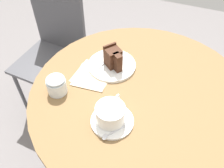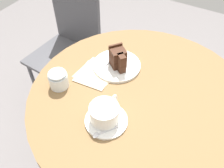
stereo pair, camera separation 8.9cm
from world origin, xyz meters
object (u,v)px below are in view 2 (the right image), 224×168
at_px(coffee_cup, 105,113).
at_px(cafe_chair, 70,37).
at_px(cake_plate, 117,65).
at_px(napkin, 96,74).
at_px(teaspoon, 104,132).
at_px(sugar_pot, 58,79).
at_px(cake_slice, 118,58).
at_px(fork, 115,57).
at_px(saucer, 106,121).

relative_size(coffee_cup, cafe_chair, 0.15).
xyz_separation_m(cake_plate, napkin, (-0.09, 0.05, -0.00)).
bearing_deg(cake_plate, napkin, 149.25).
xyz_separation_m(teaspoon, cafe_chair, (0.60, 0.64, -0.23)).
xyz_separation_m(coffee_cup, napkin, (0.17, 0.15, -0.04)).
relative_size(coffee_cup, sugar_pot, 1.76).
relative_size(cake_slice, fork, 0.70).
distance_m(cake_plate, fork, 0.05).
distance_m(cake_slice, napkin, 0.11).
height_order(coffee_cup, napkin, coffee_cup).
relative_size(cake_plate, cafe_chair, 0.22).
height_order(coffee_cup, sugar_pot, sugar_pot).
relative_size(cake_plate, sugar_pot, 2.63).
distance_m(cake_slice, fork, 0.07).
distance_m(cake_plate, cafe_chair, 0.63).
height_order(fork, sugar_pot, sugar_pot).
relative_size(saucer, fork, 1.12).
relative_size(saucer, cake_plate, 0.73).
bearing_deg(teaspoon, sugar_pot, -73.74).
xyz_separation_m(cake_plate, fork, (0.04, 0.03, 0.01)).
bearing_deg(cafe_chair, coffee_cup, -38.51).
relative_size(coffee_cup, napkin, 0.81).
height_order(saucer, teaspoon, teaspoon).
distance_m(teaspoon, sugar_pot, 0.29).
distance_m(saucer, coffee_cup, 0.04).
xyz_separation_m(cake_plate, sugar_pot, (-0.21, 0.14, 0.03)).
relative_size(cake_plate, cake_slice, 2.18).
height_order(saucer, cafe_chair, cafe_chair).
bearing_deg(cafe_chair, cake_slice, -26.16).
relative_size(saucer, coffee_cup, 1.10).
height_order(saucer, napkin, saucer).
bearing_deg(teaspoon, coffee_cup, -114.45).
relative_size(saucer, napkin, 0.88).
relative_size(coffee_cup, cake_slice, 1.46).
relative_size(saucer, cafe_chair, 0.16).
relative_size(fork, cafe_chair, 0.14).
bearing_deg(fork, coffee_cup, -148.96).
bearing_deg(cake_plate, cake_slice, -114.40).
xyz_separation_m(coffee_cup, cake_slice, (0.26, 0.09, 0.01)).
bearing_deg(sugar_pot, cafe_chair, 36.11).
bearing_deg(sugar_pot, teaspoon, -110.19).
relative_size(cake_slice, sugar_pot, 1.21).
bearing_deg(fork, teaspoon, -148.10).
distance_m(saucer, sugar_pot, 0.25).
xyz_separation_m(coffee_cup, fork, (0.30, 0.13, -0.03)).
height_order(teaspoon, sugar_pot, sugar_pot).
bearing_deg(saucer, teaspoon, -156.47).
relative_size(fork, sugar_pot, 1.72).
distance_m(cafe_chair, sugar_pot, 0.68).
bearing_deg(fork, cafe_chair, 69.48).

